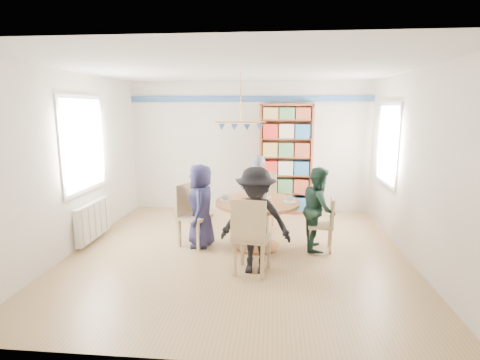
# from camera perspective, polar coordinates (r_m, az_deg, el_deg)

# --- Properties ---
(ground) EXTENTS (5.00, 5.00, 0.00)m
(ground) POSITION_cam_1_polar(r_m,az_deg,el_deg) (5.79, -0.37, -11.02)
(ground) COLOR #A58557
(room_shell) EXTENTS (5.00, 5.00, 5.00)m
(room_shell) POSITION_cam_1_polar(r_m,az_deg,el_deg) (6.28, -1.98, 6.21)
(room_shell) COLOR white
(room_shell) RESTS_ON ground
(radiator) EXTENTS (0.12, 1.00, 0.60)m
(radiator) POSITION_cam_1_polar(r_m,az_deg,el_deg) (6.62, -21.51, -5.76)
(radiator) COLOR silver
(radiator) RESTS_ON ground
(dining_table) EXTENTS (1.30, 1.30, 0.75)m
(dining_table) POSITION_cam_1_polar(r_m,az_deg,el_deg) (5.83, 2.68, -5.07)
(dining_table) COLOR brown
(dining_table) RESTS_ON ground
(chair_left) EXTENTS (0.57, 0.57, 0.99)m
(chair_left) POSITION_cam_1_polar(r_m,az_deg,el_deg) (6.02, -7.61, -4.79)
(chair_left) COLOR tan
(chair_left) RESTS_ON ground
(chair_right) EXTENTS (0.40, 0.40, 0.84)m
(chair_right) POSITION_cam_1_polar(r_m,az_deg,el_deg) (5.89, 12.87, -6.15)
(chair_right) COLOR tan
(chair_right) RESTS_ON ground
(chair_far) EXTENTS (0.54, 0.54, 1.02)m
(chair_far) POSITION_cam_1_polar(r_m,az_deg,el_deg) (6.87, 3.41, -2.59)
(chair_far) COLOR tan
(chair_far) RESTS_ON ground
(chair_near) EXTENTS (0.54, 0.54, 1.04)m
(chair_near) POSITION_cam_1_polar(r_m,az_deg,el_deg) (4.89, 1.61, -8.09)
(chair_near) COLOR tan
(chair_near) RESTS_ON ground
(person_left) EXTENTS (0.48, 0.68, 1.31)m
(person_left) POSITION_cam_1_polar(r_m,az_deg,el_deg) (5.90, -5.97, -3.92)
(person_left) COLOR #1A1A3A
(person_left) RESTS_ON ground
(person_right) EXTENTS (0.51, 0.64, 1.29)m
(person_right) POSITION_cam_1_polar(r_m,az_deg,el_deg) (5.88, 11.90, -4.29)
(person_right) COLOR #1A3529
(person_right) RESTS_ON ground
(person_far) EXTENTS (0.57, 0.47, 1.36)m
(person_far) POSITION_cam_1_polar(r_m,az_deg,el_deg) (6.65, 2.79, -1.97)
(person_far) COLOR gray
(person_far) RESTS_ON ground
(person_near) EXTENTS (0.95, 0.58, 1.42)m
(person_near) POSITION_cam_1_polar(r_m,az_deg,el_deg) (4.93, 2.40, -6.22)
(person_near) COLOR black
(person_near) RESTS_ON ground
(bookshelf) EXTENTS (1.07, 0.32, 2.25)m
(bookshelf) POSITION_cam_1_polar(r_m,az_deg,el_deg) (7.76, 6.98, 3.00)
(bookshelf) COLOR brown
(bookshelf) RESTS_ON ground
(tableware) EXTENTS (1.19, 1.19, 0.31)m
(tableware) POSITION_cam_1_polar(r_m,az_deg,el_deg) (5.79, 2.46, -2.51)
(tableware) COLOR white
(tableware) RESTS_ON dining_table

